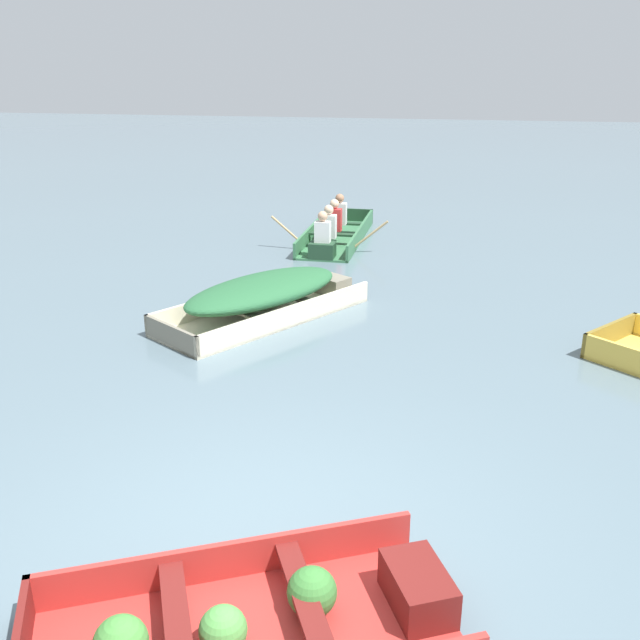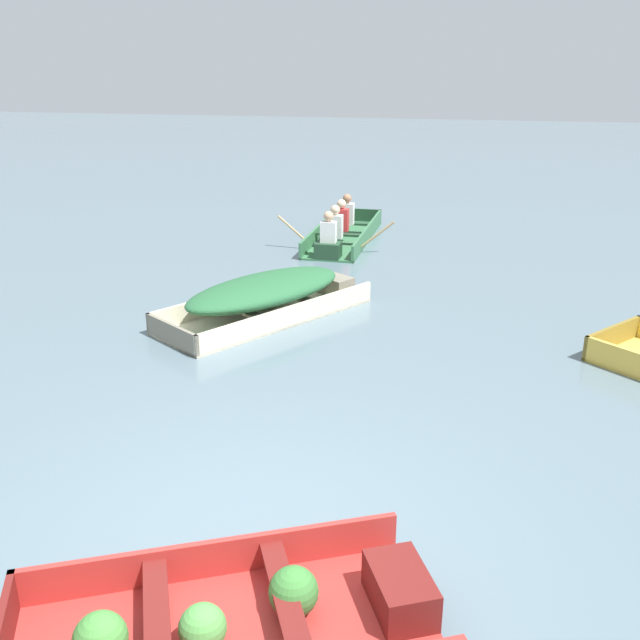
% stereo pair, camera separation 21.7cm
% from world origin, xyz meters
% --- Properties ---
extents(ground_plane, '(80.00, 80.00, 0.00)m').
position_xyz_m(ground_plane, '(0.00, 0.00, 0.00)').
color(ground_plane, slate).
extents(dinghy_red_foreground, '(2.98, 2.33, 0.37)m').
position_xyz_m(dinghy_red_foreground, '(0.23, -0.90, 0.13)').
color(dinghy_red_foreground, '#AD2D28').
rests_on(dinghy_red_foreground, ground).
extents(skiff_cream_mid_moored, '(2.71, 3.28, 0.60)m').
position_xyz_m(skiff_cream_mid_moored, '(-1.26, 4.94, 0.34)').
color(skiff_cream_mid_moored, beige).
rests_on(skiff_cream_mid_moored, ground).
extents(rowboat_green_with_crew, '(2.26, 3.37, 0.89)m').
position_xyz_m(rowboat_green_with_crew, '(-1.02, 9.38, 0.22)').
color(rowboat_green_with_crew, '#387047').
rests_on(rowboat_green_with_crew, ground).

